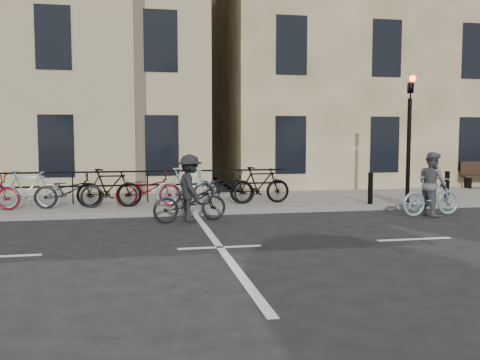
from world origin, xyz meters
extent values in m
plane|color=black|center=(0.00, 0.00, 0.00)|extent=(120.00, 120.00, 0.00)
cube|color=slate|center=(-4.00, 6.00, 0.07)|extent=(46.00, 4.00, 0.15)
cube|color=#97875B|center=(9.00, 13.00, 6.15)|extent=(14.00, 10.00, 12.00)
cylinder|color=black|center=(6.20, 4.35, 1.65)|extent=(0.12, 0.12, 3.00)
imported|color=black|center=(6.20, 4.35, 3.60)|extent=(0.15, 0.18, 0.90)
sphere|color=#FF0C05|center=(6.20, 4.23, 3.70)|extent=(0.18, 0.18, 0.18)
cylinder|color=black|center=(5.00, 4.25, 0.60)|extent=(0.14, 0.14, 0.90)
cylinder|color=black|center=(7.40, 4.25, 0.60)|extent=(0.14, 0.14, 0.90)
cube|color=black|center=(10.40, 7.65, 0.35)|extent=(0.06, 0.38, 0.40)
cube|color=black|center=(11.00, 7.83, 0.87)|extent=(1.60, 0.06, 0.50)
cube|color=black|center=(-2.77, 5.90, 0.62)|extent=(11.45, 0.04, 0.95)
imported|color=#88A8B2|center=(-4.35, 5.00, 0.68)|extent=(1.75, 0.49, 1.05)
imported|color=black|center=(-3.30, 5.00, 0.62)|extent=(1.80, 0.63, 0.95)
imported|color=black|center=(-2.25, 5.00, 0.68)|extent=(1.75, 0.49, 1.05)
imported|color=maroon|center=(-1.20, 5.00, 0.62)|extent=(1.80, 0.63, 0.95)
imported|color=#88A8B2|center=(-0.15, 5.00, 0.68)|extent=(1.75, 0.49, 1.05)
imported|color=black|center=(0.90, 5.00, 0.62)|extent=(1.80, 0.63, 0.95)
imported|color=black|center=(1.95, 5.00, 0.68)|extent=(1.75, 0.49, 1.05)
imported|color=#88A8B2|center=(6.03, 2.78, 0.52)|extent=(1.77, 0.68, 1.04)
imported|color=#535358|center=(6.03, 2.78, 0.84)|extent=(0.72, 0.88, 1.67)
imported|color=black|center=(-0.25, 3.09, 0.49)|extent=(1.94, 1.02, 0.97)
imported|color=black|center=(-0.25, 3.09, 0.82)|extent=(0.82, 1.17, 1.64)
camera|label=1|loc=(-1.54, -9.83, 2.15)|focal=40.00mm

